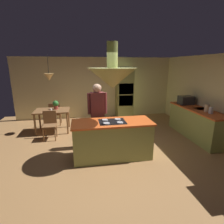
{
  "coord_description": "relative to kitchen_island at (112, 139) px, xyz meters",
  "views": [
    {
      "loc": [
        -0.71,
        -4.18,
        2.25
      ],
      "look_at": [
        0.1,
        0.4,
        1.0
      ],
      "focal_mm": 28.44,
      "sensor_mm": 36.0,
      "label": 1
    }
  ],
  "objects": [
    {
      "name": "ground",
      "position": [
        0.0,
        0.2,
        -0.47
      ],
      "size": [
        8.16,
        8.16,
        0.0
      ],
      "primitive_type": "plane",
      "color": "#9E7042"
    },
    {
      "name": "wall_back",
      "position": [
        0.0,
        3.65,
        0.81
      ],
      "size": [
        6.8,
        0.1,
        2.55
      ],
      "primitive_type": "cube",
      "color": "beige",
      "rests_on": "ground"
    },
    {
      "name": "wall_right",
      "position": [
        3.25,
        0.6,
        0.81
      ],
      "size": [
        0.1,
        7.2,
        2.55
      ],
      "primitive_type": "cube",
      "color": "beige",
      "rests_on": "ground"
    },
    {
      "name": "kitchen_island",
      "position": [
        0.0,
        0.0,
        0.0
      ],
      "size": [
        1.93,
        0.79,
        0.94
      ],
      "color": "#8C934C",
      "rests_on": "ground"
    },
    {
      "name": "counter_run_right",
      "position": [
        2.84,
        0.8,
        0.01
      ],
      "size": [
        0.73,
        2.28,
        0.92
      ],
      "color": "#8C934C",
      "rests_on": "ground"
    },
    {
      "name": "oven_tower",
      "position": [
        1.1,
        3.24,
        0.62
      ],
      "size": [
        0.66,
        0.62,
        2.17
      ],
      "color": "#8C934C",
      "rests_on": "ground"
    },
    {
      "name": "dining_table",
      "position": [
        -1.7,
        2.1,
        0.19
      ],
      "size": [
        1.14,
        0.81,
        0.76
      ],
      "color": "brown",
      "rests_on": "ground"
    },
    {
      "name": "person_at_island",
      "position": [
        -0.29,
        0.66,
        0.55
      ],
      "size": [
        0.53,
        0.24,
        1.76
      ],
      "color": "tan",
      "rests_on": "ground"
    },
    {
      "name": "range_hood",
      "position": [
        0.0,
        0.0,
        1.51
      ],
      "size": [
        1.1,
        1.1,
        1.0
      ],
      "color": "#8C934C"
    },
    {
      "name": "pendant_light_over_table",
      "position": [
        -1.7,
        2.1,
        1.4
      ],
      "size": [
        0.32,
        0.32,
        0.82
      ],
      "color": "#E0B266"
    },
    {
      "name": "chair_facing_island",
      "position": [
        -1.7,
        1.48,
        0.04
      ],
      "size": [
        0.4,
        0.4,
        0.87
      ],
      "color": "brown",
      "rests_on": "ground"
    },
    {
      "name": "chair_by_back_wall",
      "position": [
        -1.7,
        2.72,
        0.04
      ],
      "size": [
        0.4,
        0.4,
        0.87
      ],
      "rotation": [
        0.0,
        0.0,
        3.14
      ],
      "color": "brown",
      "rests_on": "ground"
    },
    {
      "name": "potted_plant_on_table",
      "position": [
        -1.58,
        2.2,
        0.46
      ],
      "size": [
        0.2,
        0.2,
        0.3
      ],
      "color": "#99382D",
      "rests_on": "dining_table"
    },
    {
      "name": "cup_on_table",
      "position": [
        -1.7,
        1.9,
        0.34
      ],
      "size": [
        0.07,
        0.07,
        0.09
      ],
      "primitive_type": "cylinder",
      "color": "white",
      "rests_on": "dining_table"
    },
    {
      "name": "canister_flour",
      "position": [
        2.84,
        0.24,
        0.55
      ],
      "size": [
        0.12,
        0.12,
        0.18
      ],
      "primitive_type": "cylinder",
      "color": "silver",
      "rests_on": "counter_run_right"
    },
    {
      "name": "canister_sugar",
      "position": [
        2.84,
        0.42,
        0.57
      ],
      "size": [
        0.13,
        0.13,
        0.22
      ],
      "primitive_type": "cylinder",
      "color": "#E0B78C",
      "rests_on": "counter_run_right"
    },
    {
      "name": "microwave_on_counter",
      "position": [
        2.84,
        1.47,
        0.6
      ],
      "size": [
        0.46,
        0.36,
        0.28
      ],
      "primitive_type": "cube",
      "color": "#232326",
      "rests_on": "counter_run_right"
    }
  ]
}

